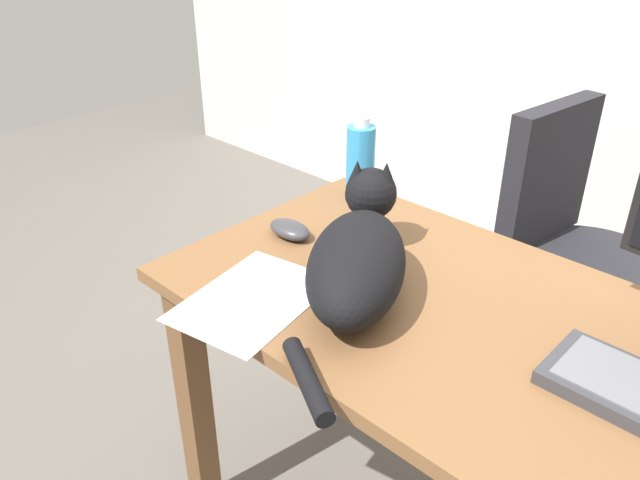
{
  "coord_description": "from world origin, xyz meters",
  "views": [
    {
      "loc": [
        0.29,
        -0.86,
        1.41
      ],
      "look_at": [
        -0.48,
        -0.05,
        0.79
      ],
      "focal_mm": 35.22,
      "sensor_mm": 36.0,
      "label": 1
    }
  ],
  "objects_px": {
    "office_chair": "(570,292)",
    "computer_mouse": "(290,229)",
    "water_bottle": "(360,161)",
    "cat": "(358,257)"
  },
  "relations": [
    {
      "from": "cat",
      "to": "computer_mouse",
      "type": "height_order",
      "value": "cat"
    },
    {
      "from": "cat",
      "to": "water_bottle",
      "type": "bearing_deg",
      "value": 129.65
    },
    {
      "from": "computer_mouse",
      "to": "water_bottle",
      "type": "xyz_separation_m",
      "value": [
        -0.02,
        0.27,
        0.08
      ]
    },
    {
      "from": "office_chair",
      "to": "computer_mouse",
      "type": "height_order",
      "value": "office_chair"
    },
    {
      "from": "computer_mouse",
      "to": "office_chair",
      "type": "bearing_deg",
      "value": 62.32
    },
    {
      "from": "cat",
      "to": "computer_mouse",
      "type": "xyz_separation_m",
      "value": [
        -0.26,
        0.07,
        -0.06
      ]
    },
    {
      "from": "office_chair",
      "to": "computer_mouse",
      "type": "relative_size",
      "value": 8.39
    },
    {
      "from": "office_chair",
      "to": "water_bottle",
      "type": "xyz_separation_m",
      "value": [
        -0.41,
        -0.47,
        0.43
      ]
    },
    {
      "from": "computer_mouse",
      "to": "water_bottle",
      "type": "height_order",
      "value": "water_bottle"
    },
    {
      "from": "computer_mouse",
      "to": "water_bottle",
      "type": "distance_m",
      "value": 0.28
    }
  ]
}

